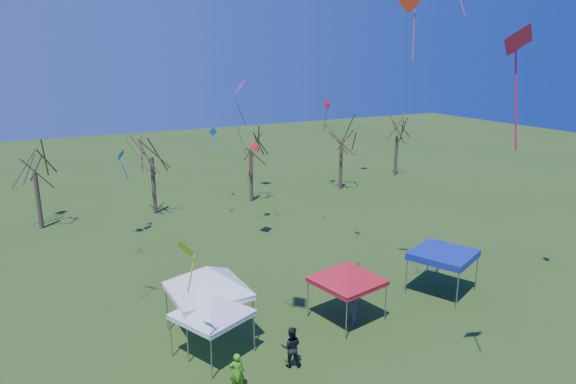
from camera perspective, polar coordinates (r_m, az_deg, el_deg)
name	(u,v)px	position (r m, az deg, el deg)	size (l,w,h in m)	color
ground	(350,356)	(23.26, 6.95, -17.63)	(140.00, 140.00, 0.00)	#2B4C18
tree_1	(32,151)	(41.12, -26.58, 4.05)	(3.42, 3.42, 7.54)	#3D2D21
tree_2	(150,137)	(41.77, -15.07, 5.97)	(3.71, 3.71, 8.18)	#3D2D21
tree_3	(250,132)	(44.09, -4.21, 6.62)	(3.59, 3.59, 7.91)	#3D2D21
tree_4	(342,126)	(48.51, 6.02, 7.32)	(3.58, 3.58, 7.89)	#3D2D21
tree_5	(398,122)	(55.18, 12.11, 7.66)	(3.39, 3.39, 7.46)	#3D2D21
tent_white_west	(211,297)	(22.13, -8.51, -11.51)	(3.50, 3.50, 3.33)	gray
tent_white_mid	(207,271)	(23.23, -8.99, -8.66)	(4.56, 4.56, 4.02)	gray
tent_red	(348,265)	(24.74, 6.64, -8.04)	(3.95, 3.95, 3.54)	gray
tent_blue	(443,255)	(28.80, 16.87, -6.70)	(3.94, 3.94, 2.35)	gray
person_grey	(354,307)	(25.12, 7.32, -12.53)	(1.10, 0.46, 1.88)	slate
person_green	(237,372)	(20.83, -5.70, -19.29)	(0.58, 0.38, 1.59)	#4CA81A
person_dark	(291,347)	(22.04, 0.36, -16.83)	(0.85, 0.66, 1.75)	black
kite_12	(327,105)	(47.96, 4.37, 9.61)	(1.04, 0.64, 3.05)	red
kite_19	(213,133)	(38.92, -8.32, 6.56)	(0.68, 0.49, 1.85)	blue
kite_11	(239,87)	(31.90, -5.47, 11.50)	(1.31, 1.59, 2.94)	purple
kite_22	(255,148)	(37.82, -3.72, 4.94)	(1.04, 0.94, 2.92)	red
kite_13	(121,155)	(36.38, -18.09, 3.91)	(0.96, 1.08, 2.41)	blue
kite_1	(186,249)	(18.27, -11.21, -6.28)	(0.79, 0.98, 1.92)	yellow
kite_5	(518,41)	(17.54, 24.15, 15.05)	(1.25, 0.87, 3.91)	#DA1443
kite_17	(409,3)	(26.78, 13.34, 19.72)	(1.00, 0.85, 3.29)	red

